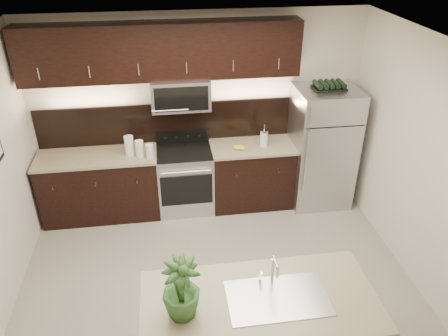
% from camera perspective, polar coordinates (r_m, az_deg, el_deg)
% --- Properties ---
extents(ground, '(4.50, 4.50, 0.00)m').
position_cam_1_polar(ground, '(5.17, -0.68, -15.45)').
color(ground, gray).
rests_on(ground, ground).
extents(room_walls, '(4.52, 4.02, 2.71)m').
position_cam_1_polar(room_walls, '(4.10, -2.29, 0.93)').
color(room_walls, beige).
rests_on(room_walls, ground).
extents(counter_run, '(3.51, 0.65, 0.94)m').
position_cam_1_polar(counter_run, '(6.19, -6.98, -1.57)').
color(counter_run, black).
rests_on(counter_run, ground).
extents(upper_fixtures, '(3.49, 0.40, 1.66)m').
position_cam_1_polar(upper_fixtures, '(5.66, -7.82, 13.83)').
color(upper_fixtures, black).
rests_on(upper_fixtures, counter_run).
extents(sink_faucet, '(0.84, 0.50, 0.28)m').
position_cam_1_polar(sink_faucet, '(3.79, 7.01, -16.25)').
color(sink_faucet, silver).
rests_on(sink_faucet, island).
extents(refrigerator, '(0.83, 0.75, 1.72)m').
position_cam_1_polar(refrigerator, '(6.32, 12.61, 2.66)').
color(refrigerator, '#B2B2B7').
rests_on(refrigerator, ground).
extents(wine_rack, '(0.43, 0.26, 0.10)m').
position_cam_1_polar(wine_rack, '(5.97, 13.58, 10.43)').
color(wine_rack, black).
rests_on(wine_rack, refrigerator).
extents(plant, '(0.38, 0.38, 0.54)m').
position_cam_1_polar(plant, '(3.48, -5.63, -15.41)').
color(plant, '#284E1F').
rests_on(plant, island).
extents(canisters, '(0.38, 0.23, 0.27)m').
position_cam_1_polar(canisters, '(5.84, -11.29, 2.60)').
color(canisters, silver).
rests_on(canisters, counter_run).
extents(french_press, '(0.11, 0.11, 0.32)m').
position_cam_1_polar(french_press, '(6.01, 5.24, 3.90)').
color(french_press, silver).
rests_on(french_press, counter_run).
extents(bananas, '(0.20, 0.18, 0.05)m').
position_cam_1_polar(bananas, '(5.95, 1.56, 2.76)').
color(bananas, yellow).
rests_on(bananas, counter_run).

